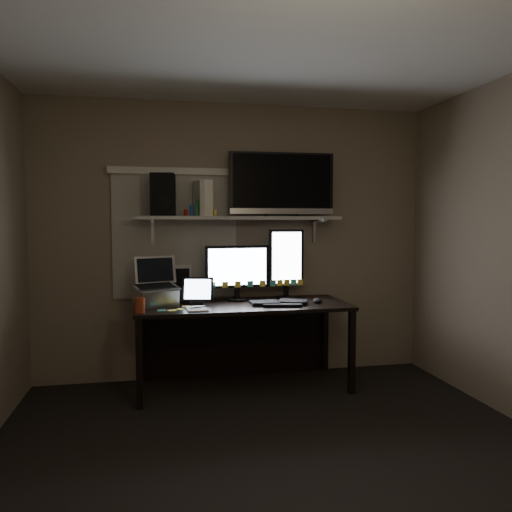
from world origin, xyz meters
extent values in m
plane|color=black|center=(0.00, 0.00, 0.00)|extent=(3.60, 3.60, 0.00)
plane|color=silver|center=(0.00, 0.00, 2.50)|extent=(3.60, 3.60, 0.00)
plane|color=#7F6B5B|center=(0.00, 1.80, 1.25)|extent=(3.60, 0.00, 3.60)
cube|color=#B5B1A2|center=(-0.55, 1.79, 1.30)|extent=(1.10, 0.02, 1.10)
cube|color=black|center=(0.00, 1.43, 0.71)|extent=(1.80, 0.75, 0.03)
cube|color=black|center=(0.00, 1.78, 0.35)|extent=(1.80, 0.02, 0.70)
cube|color=black|center=(-0.86, 1.09, 0.35)|extent=(0.05, 0.05, 0.70)
cube|color=black|center=(0.86, 1.09, 0.35)|extent=(0.05, 0.05, 0.70)
cube|color=black|center=(-0.86, 1.76, 0.35)|extent=(0.05, 0.05, 0.70)
cube|color=black|center=(0.86, 1.76, 0.35)|extent=(0.05, 0.05, 0.70)
cube|color=#A2A29E|center=(0.00, 1.62, 1.46)|extent=(1.80, 0.35, 0.03)
cube|color=black|center=(-0.02, 1.60, 0.98)|extent=(0.58, 0.11, 0.50)
cube|color=black|center=(0.44, 1.63, 1.05)|extent=(0.32, 0.08, 0.64)
cube|color=black|center=(0.30, 1.34, 0.74)|extent=(0.52, 0.29, 0.03)
ellipsoid|color=black|center=(0.64, 1.33, 0.75)|extent=(0.08, 0.12, 0.04)
cube|color=silver|center=(-0.41, 1.21, 0.74)|extent=(0.17, 0.23, 0.01)
cube|color=black|center=(-0.38, 1.46, 0.85)|extent=(0.29, 0.17, 0.23)
cube|color=black|center=(-0.55, 1.75, 0.88)|extent=(0.25, 0.13, 0.31)
cube|color=#A3A3A7|center=(-0.73, 1.45, 0.93)|extent=(0.43, 0.39, 0.40)
cylinder|color=maroon|center=(-0.85, 1.16, 0.79)|extent=(0.09, 0.09, 0.12)
cube|color=black|center=(0.39, 1.62, 1.76)|extent=(0.95, 0.19, 0.57)
cube|color=beige|center=(-0.32, 1.61, 1.63)|extent=(0.15, 0.27, 0.31)
cube|color=black|center=(-0.66, 1.60, 1.66)|extent=(0.22, 0.26, 0.36)
camera|label=1|loc=(-0.72, -2.74, 1.44)|focal=35.00mm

